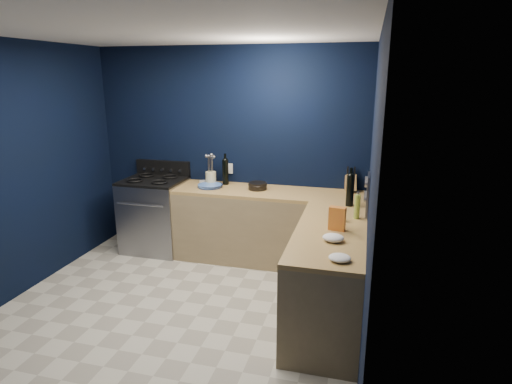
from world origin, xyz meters
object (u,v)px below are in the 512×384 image
(utensil_crock, at_px, (211,178))
(knife_block, at_px, (350,183))
(gas_range, at_px, (155,216))
(crouton_bag, at_px, (337,219))
(plate_stack, at_px, (210,186))

(utensil_crock, relative_size, knife_block, 0.84)
(gas_range, height_order, utensil_crock, utensil_crock)
(gas_range, relative_size, utensil_crock, 5.57)
(crouton_bag, bearing_deg, gas_range, 164.63)
(gas_range, relative_size, knife_block, 4.67)
(utensil_crock, bearing_deg, knife_block, 4.07)
(knife_block, bearing_deg, utensil_crock, 170.76)
(gas_range, xyz_separation_m, knife_block, (2.47, 0.26, 0.54))
(plate_stack, relative_size, crouton_bag, 1.38)
(gas_range, height_order, plate_stack, plate_stack)
(gas_range, xyz_separation_m, crouton_bag, (2.42, -1.13, 0.55))
(gas_range, xyz_separation_m, utensil_crock, (0.74, 0.14, 0.52))
(gas_range, distance_m, utensil_crock, 0.92)
(knife_block, distance_m, crouton_bag, 1.39)
(knife_block, relative_size, crouton_bag, 0.92)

